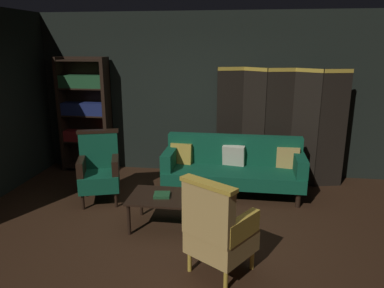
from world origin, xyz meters
name	(u,v)px	position (x,y,z in m)	size (l,w,h in m)	color
ground_plane	(183,236)	(0.00, 0.00, 0.00)	(10.00, 10.00, 0.00)	#331E11
back_wall	(206,95)	(0.00, 2.45, 1.40)	(7.20, 0.10, 2.80)	black
folding_screen	(279,124)	(1.26, 2.10, 0.99)	(2.09, 0.44, 1.90)	black
bookshelf	(85,112)	(-2.15, 2.19, 1.08)	(0.90, 0.32, 2.05)	black
velvet_couch	(233,165)	(0.55, 1.45, 0.45)	(2.12, 0.78, 0.88)	black
coffee_table	(169,200)	(-0.20, 0.21, 0.37)	(1.00, 0.64, 0.42)	black
armchair_gilt_accent	(218,229)	(0.48, -0.68, 0.49)	(0.80, 0.80, 1.04)	gold
armchair_wing_left	(99,169)	(-1.39, 0.88, 0.49)	(0.73, 0.73, 1.04)	black
book_green_cloth	(162,195)	(-0.30, 0.20, 0.44)	(0.20, 0.19, 0.03)	#1E4C28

